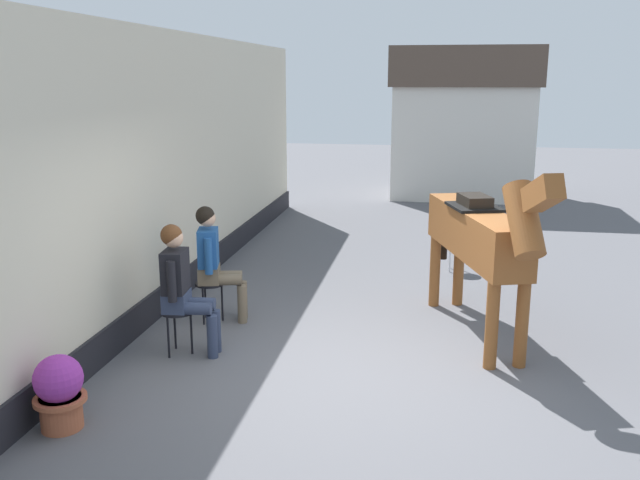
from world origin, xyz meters
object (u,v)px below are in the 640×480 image
at_px(seated_visitor_far, 214,258).
at_px(saddled_horse_center, 480,236).
at_px(spare_stool_white, 455,244).
at_px(seated_visitor_near, 182,283).
at_px(flower_planter_near, 59,391).

height_order(seated_visitor_far, saddled_horse_center, saddled_horse_center).
bearing_deg(spare_stool_white, seated_visitor_far, -136.25).
bearing_deg(saddled_horse_center, seated_visitor_near, -161.28).
relative_size(saddled_horse_center, spare_stool_white, 6.31).
xyz_separation_m(saddled_horse_center, flower_planter_near, (-3.47, -2.69, -0.82)).
xyz_separation_m(flower_planter_near, spare_stool_white, (3.28, 5.39, 0.07)).
relative_size(seated_visitor_far, flower_planter_near, 2.17).
distance_m(seated_visitor_near, spare_stool_white, 4.70).
height_order(seated_visitor_near, saddled_horse_center, saddled_horse_center).
bearing_deg(seated_visitor_far, saddled_horse_center, 0.32).
bearing_deg(flower_planter_near, saddled_horse_center, 37.78).
distance_m(saddled_horse_center, flower_planter_near, 4.47).
xyz_separation_m(seated_visitor_far, spare_stool_white, (2.83, 2.71, -0.38)).
relative_size(saddled_horse_center, flower_planter_near, 4.54).
xyz_separation_m(seated_visitor_near, spare_stool_white, (2.84, 3.72, -0.38)).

